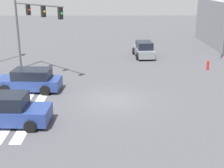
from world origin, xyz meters
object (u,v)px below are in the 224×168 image
(car_3, at_px, (144,50))
(car_1, at_px, (30,80))
(fire_hydrant, at_px, (208,65))
(car_2, at_px, (10,111))
(traffic_signal_mast, at_px, (32,20))

(car_3, bearing_deg, car_1, 134.60)
(car_3, relative_size, fire_hydrant, 4.94)
(car_2, height_order, fire_hydrant, car_2)
(car_2, bearing_deg, car_1, 95.10)
(car_2, bearing_deg, car_3, 62.99)
(traffic_signal_mast, xyz_separation_m, fire_hydrant, (-0.92, 15.08, -4.06))
(traffic_signal_mast, height_order, car_1, traffic_signal_mast)
(car_3, bearing_deg, fire_hydrant, -138.54)
(car_1, xyz_separation_m, fire_hydrant, (-5.43, 14.47, -0.33))
(traffic_signal_mast, bearing_deg, car_2, -39.94)
(car_2, distance_m, fire_hydrant, 17.98)
(car_2, bearing_deg, fire_hydrant, 40.10)
(car_2, distance_m, car_3, 18.48)
(car_1, distance_m, car_3, 14.05)
(traffic_signal_mast, xyz_separation_m, car_2, (10.11, 0.90, -3.71))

